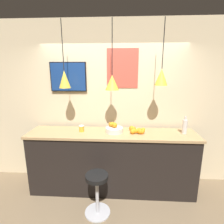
{
  "coord_description": "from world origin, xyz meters",
  "views": [
    {
      "loc": [
        0.16,
        -2.18,
        2.06
      ],
      "look_at": [
        0.0,
        0.54,
        1.4
      ],
      "focal_mm": 28.0,
      "sensor_mm": 36.0,
      "label": 1
    }
  ],
  "objects": [
    {
      "name": "service_counter",
      "position": [
        0.0,
        0.54,
        0.53
      ],
      "size": [
        2.78,
        0.59,
        1.05
      ],
      "color": "black",
      "rests_on": "ground_plane"
    },
    {
      "name": "ground_plane",
      "position": [
        0.0,
        0.0,
        0.0
      ],
      "size": [
        14.0,
        14.0,
        0.0
      ],
      "primitive_type": "plane",
      "color": "#756047"
    },
    {
      "name": "juice_bottle",
      "position": [
        1.17,
        0.56,
        1.18
      ],
      "size": [
        0.07,
        0.07,
        0.29
      ],
      "color": "silver",
      "rests_on": "service_counter"
    },
    {
      "name": "back_wall",
      "position": [
        0.0,
        0.94,
        1.45
      ],
      "size": [
        8.0,
        0.06,
        2.9
      ],
      "color": "beige",
      "rests_on": "ground_plane"
    },
    {
      "name": "pendant_lamp_right",
      "position": [
        0.75,
        0.57,
        1.96
      ],
      "size": [
        0.2,
        0.2,
        0.97
      ],
      "color": "black"
    },
    {
      "name": "mounted_tv",
      "position": [
        -0.79,
        0.89,
        1.94
      ],
      "size": [
        0.64,
        0.04,
        0.51
      ],
      "color": "black"
    },
    {
      "name": "fruit_bowl",
      "position": [
        0.03,
        0.56,
        1.11
      ],
      "size": [
        0.29,
        0.29,
        0.17
      ],
      "color": "beige",
      "rests_on": "service_counter"
    },
    {
      "name": "pendant_lamp_left",
      "position": [
        -0.75,
        0.57,
        1.92
      ],
      "size": [
        0.18,
        0.18,
        1.02
      ],
      "color": "black"
    },
    {
      "name": "orange_pile",
      "position": [
        0.41,
        0.55,
        1.09
      ],
      "size": [
        0.27,
        0.24,
        0.09
      ],
      "color": "orange",
      "rests_on": "service_counter"
    },
    {
      "name": "spread_jar",
      "position": [
        -0.51,
        0.56,
        1.11
      ],
      "size": [
        0.08,
        0.08,
        0.1
      ],
      "color": "gold",
      "rests_on": "service_counter"
    },
    {
      "name": "pendant_lamp_middle",
      "position": [
        0.0,
        0.57,
        1.87
      ],
      "size": [
        0.22,
        0.22,
        1.05
      ],
      "color": "black"
    },
    {
      "name": "bar_stool",
      "position": [
        -0.18,
        -0.03,
        0.41
      ],
      "size": [
        0.38,
        0.38,
        0.63
      ],
      "color": "#B7B7BC",
      "rests_on": "ground_plane"
    },
    {
      "name": "wall_poster",
      "position": [
        0.16,
        0.9,
        2.09
      ],
      "size": [
        0.54,
        0.01,
        0.66
      ],
      "color": "#C64C3D"
    }
  ]
}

